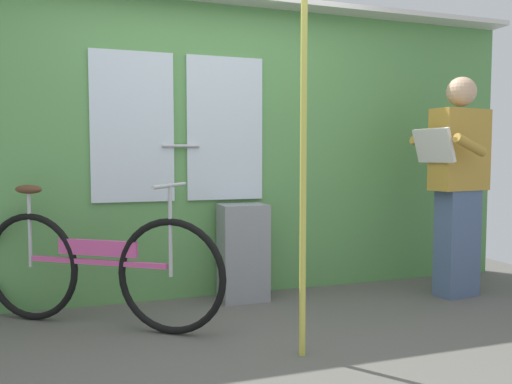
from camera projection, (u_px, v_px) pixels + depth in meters
The scene contains 6 objects.
ground_plane at pixel (257, 358), 2.81m from camera, with size 6.41×4.17×0.04m, color #56544F.
train_door_wall at pixel (204, 143), 3.93m from camera, with size 5.41×0.28×2.30m.
bicycle_near_door at pixel (97, 268), 3.25m from camera, with size 1.46×1.01×0.93m.
passenger_reading_newspaper at pixel (458, 182), 3.94m from camera, with size 0.60×0.53×1.70m.
trash_bin_by_wall at pixel (243, 252), 3.87m from camera, with size 0.35×0.28×0.73m, color gray.
handrail_pole at pixel (303, 150), 2.72m from camera, with size 0.04×0.04×2.26m, color #C6C14C.
Camera 1 is at (-0.87, -2.60, 1.09)m, focal length 35.66 mm.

